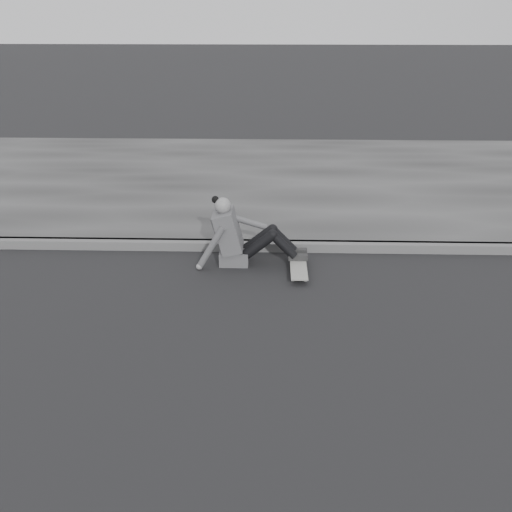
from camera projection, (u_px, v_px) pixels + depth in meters
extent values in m
plane|color=black|center=(300.00, 363.00, 5.23)|extent=(80.00, 80.00, 0.00)
cube|color=#545454|center=(292.00, 246.00, 7.55)|extent=(24.00, 0.16, 0.12)
cube|color=#353535|center=(287.00, 180.00, 10.30)|extent=(24.00, 6.00, 0.12)
cylinder|color=#979792|center=(293.00, 279.00, 6.73)|extent=(0.03, 0.05, 0.05)
cylinder|color=#979792|center=(306.00, 279.00, 6.73)|extent=(0.03, 0.05, 0.05)
cylinder|color=#979792|center=(292.00, 261.00, 7.21)|extent=(0.03, 0.05, 0.05)
cylinder|color=#979792|center=(303.00, 261.00, 7.20)|extent=(0.03, 0.05, 0.05)
cube|color=#2C2C2E|center=(299.00, 277.00, 6.72)|extent=(0.16, 0.04, 0.03)
cube|color=#2C2C2E|center=(298.00, 259.00, 7.19)|extent=(0.16, 0.04, 0.03)
cube|color=gray|center=(298.00, 266.00, 6.95)|extent=(0.20, 0.78, 0.02)
cube|color=#4B4B4D|center=(234.00, 256.00, 7.19)|extent=(0.36, 0.34, 0.18)
cube|color=#4B4B4D|center=(228.00, 231.00, 7.05)|extent=(0.37, 0.40, 0.57)
cube|color=#4B4B4D|center=(217.00, 222.00, 7.01)|extent=(0.14, 0.30, 0.20)
cylinder|color=gray|center=(224.00, 213.00, 6.96)|extent=(0.09, 0.09, 0.08)
sphere|color=gray|center=(223.00, 206.00, 6.92)|extent=(0.20, 0.20, 0.20)
sphere|color=black|center=(215.00, 200.00, 6.91)|extent=(0.09, 0.09, 0.09)
cylinder|color=black|center=(259.00, 245.00, 7.02)|extent=(0.43, 0.13, 0.39)
cylinder|color=black|center=(259.00, 239.00, 7.18)|extent=(0.43, 0.13, 0.39)
cylinder|color=black|center=(283.00, 245.00, 7.02)|extent=(0.35, 0.11, 0.36)
cylinder|color=black|center=(283.00, 240.00, 7.18)|extent=(0.35, 0.11, 0.36)
sphere|color=black|center=(273.00, 235.00, 6.96)|extent=(0.13, 0.13, 0.13)
sphere|color=black|center=(273.00, 229.00, 7.12)|extent=(0.13, 0.13, 0.13)
cube|color=#282828|center=(298.00, 257.00, 7.08)|extent=(0.24, 0.08, 0.07)
cube|color=#282828|center=(297.00, 251.00, 7.24)|extent=(0.24, 0.08, 0.07)
cylinder|color=#4B4B4D|center=(211.00, 248.00, 6.92)|extent=(0.38, 0.08, 0.58)
sphere|color=gray|center=(199.00, 267.00, 7.02)|extent=(0.08, 0.08, 0.08)
cylinder|color=#4B4B4D|center=(248.00, 222.00, 7.17)|extent=(0.48, 0.08, 0.21)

